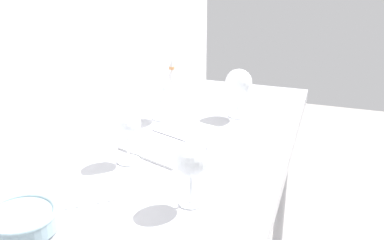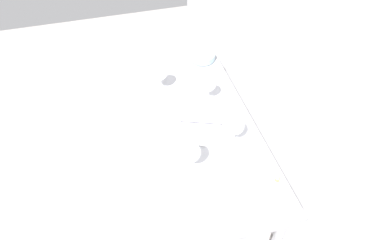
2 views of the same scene
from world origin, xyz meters
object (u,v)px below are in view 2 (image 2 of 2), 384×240
object	(u,v)px
wine_glass_near_left	(160,74)
decanter_funnel	(275,185)
tasting_sheet_upper	(200,83)
open_notebook	(201,123)
wine_glass_far_left	(209,85)
wine_glass_far_right	(235,127)
wine_glass_near_right	(190,153)
tasting_sheet_lower	(226,180)
tasting_bowl	(203,56)

from	to	relation	value
wine_glass_near_left	decanter_funnel	size ratio (longest dim) A/B	1.28
tasting_sheet_upper	open_notebook	bearing A→B (deg)	-53.42
wine_glass_far_left	wine_glass_near_left	world-z (taller)	wine_glass_near_left
wine_glass_far_right	wine_glass_near_right	distance (m)	0.29
wine_glass_far_right	wine_glass_near_left	world-z (taller)	wine_glass_near_left
wine_glass_near_right	tasting_sheet_lower	bearing A→B (deg)	54.07
tasting_bowl	wine_glass_far_left	bearing A→B (deg)	-12.53
wine_glass_far_right	tasting_sheet_lower	size ratio (longest dim) A/B	0.73
open_notebook	tasting_bowl	xyz separation A→B (m)	(-0.57, 0.18, 0.03)
tasting_sheet_upper	decanter_funnel	xyz separation A→B (m)	(0.84, 0.11, 0.04)
tasting_bowl	decanter_funnel	world-z (taller)	decanter_funnel
tasting_sheet_lower	wine_glass_near_left	bearing A→B (deg)	-153.98
wine_glass_near_left	tasting_bowl	world-z (taller)	wine_glass_near_left
wine_glass_near_right	tasting_sheet_upper	xyz separation A→B (m)	(-0.62, 0.23, -0.13)
wine_glass_far_left	wine_glass_near_right	world-z (taller)	wine_glass_near_right
wine_glass_far_left	decanter_funnel	bearing A→B (deg)	8.93
wine_glass_near_left	tasting_sheet_upper	bearing A→B (deg)	88.61
wine_glass_near_left	open_notebook	bearing A→B (deg)	24.09
wine_glass_far_right	tasting_bowl	xyz separation A→B (m)	(-0.74, 0.06, -0.09)
wine_glass_far_right	wine_glass_near_right	bearing A→B (deg)	-67.48
wine_glass_far_right	tasting_sheet_lower	bearing A→B (deg)	-28.72
wine_glass_far_left	tasting_sheet_lower	distance (m)	0.58
wine_glass_far_right	wine_glass_far_left	xyz separation A→B (m)	(-0.35, -0.03, -0.00)
wine_glass_near_left	open_notebook	size ratio (longest dim) A/B	0.45
wine_glass_near_left	tasting_sheet_lower	world-z (taller)	wine_glass_near_left
wine_glass_far_right	tasting_sheet_lower	xyz separation A→B (m)	(0.22, -0.12, -0.12)
wine_glass_near_right	tasting_sheet_lower	world-z (taller)	wine_glass_near_right
wine_glass_near_right	wine_glass_near_left	size ratio (longest dim) A/B	1.05
wine_glass_near_left	wine_glass_far_left	bearing A→B (deg)	56.56
wine_glass_far_right	wine_glass_near_left	bearing A→B (deg)	-151.17
wine_glass_near_right	decanter_funnel	bearing A→B (deg)	56.85
tasting_sheet_lower	tasting_bowl	size ratio (longest dim) A/B	1.35
tasting_sheet_upper	tasting_bowl	bearing A→B (deg)	121.34
open_notebook	tasting_sheet_upper	bearing A→B (deg)	-174.79
open_notebook	decanter_funnel	bearing A→B (deg)	42.98
wine_glass_near_left	tasting_sheet_upper	xyz separation A→B (m)	(0.01, 0.25, -0.12)
wine_glass_far_right	wine_glass_far_left	size ratio (longest dim) A/B	1.02
open_notebook	tasting_bowl	world-z (taller)	tasting_bowl
wine_glass_far_right	tasting_sheet_lower	world-z (taller)	wine_glass_far_right
wine_glass_far_left	wine_glass_near_right	bearing A→B (deg)	-27.11
wine_glass_far_left	tasting_bowl	bearing A→B (deg)	167.47
tasting_sheet_upper	tasting_bowl	xyz separation A→B (m)	(-0.24, 0.09, 0.03)
wine_glass_near_left	tasting_bowl	size ratio (longest dim) A/B	1.02
wine_glass_far_left	tasting_bowl	xyz separation A→B (m)	(-0.40, 0.09, -0.09)
wine_glass_near_left	tasting_sheet_lower	size ratio (longest dim) A/B	0.76
tasting_sheet_upper	decanter_funnel	distance (m)	0.85
wine_glass_near_left	open_notebook	world-z (taller)	wine_glass_near_left
wine_glass_near_right	wine_glass_near_left	xyz separation A→B (m)	(-0.62, -0.02, -0.00)
wine_glass_far_left	open_notebook	world-z (taller)	wine_glass_far_left
wine_glass_near_left	tasting_sheet_upper	world-z (taller)	wine_glass_near_left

